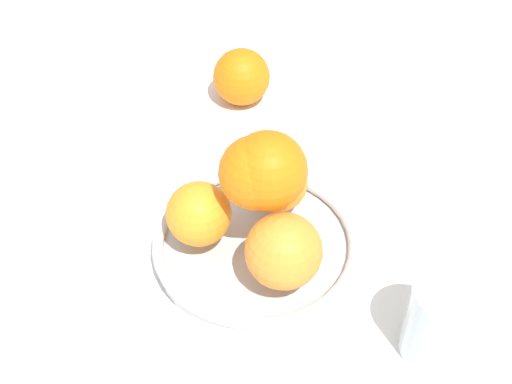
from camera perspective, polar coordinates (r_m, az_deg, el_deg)
ground_plane at (r=0.82m, az=0.00°, el=-4.87°), size 4.00×4.00×0.00m
fruit_bowl at (r=0.81m, az=0.00°, el=-4.26°), size 0.23×0.23×0.03m
orange_pile at (r=0.75m, az=0.28°, el=-0.55°), size 0.18×0.17×0.14m
stray_orange at (r=1.00m, az=-1.17°, el=9.19°), size 0.08×0.08×0.08m
drinking_glass at (r=0.73m, az=14.77°, el=-9.96°), size 0.07×0.07×0.10m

